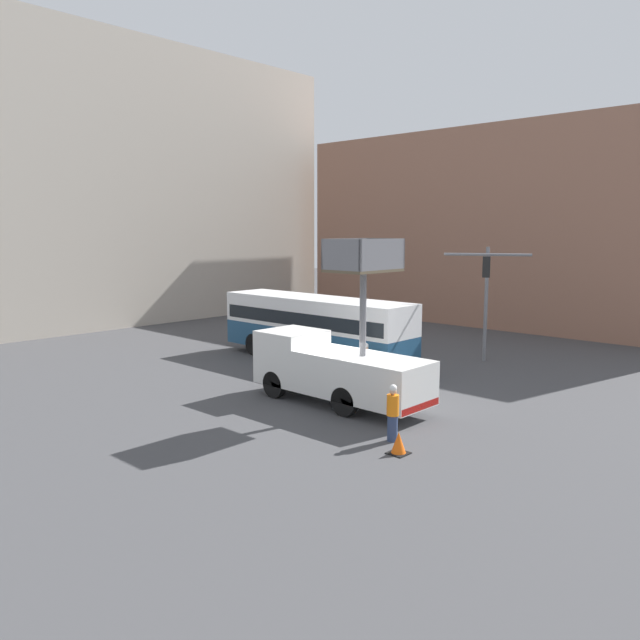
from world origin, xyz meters
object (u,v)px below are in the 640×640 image
traffic_cone_near_truck (399,444)px  road_worker_directing (366,364)px  utility_truck (336,365)px  road_worker_near_truck (393,413)px  city_bus (316,324)px  traffic_light_pole (486,286)px

traffic_cone_near_truck → road_worker_directing: bearing=45.5°
utility_truck → traffic_cone_near_truck: utility_truck is taller
road_worker_near_truck → traffic_cone_near_truck: size_ratio=2.75×
city_bus → traffic_cone_near_truck: city_bus is taller
traffic_light_pole → traffic_cone_near_truck: traffic_light_pole is taller
road_worker_directing → traffic_cone_near_truck: road_worker_directing is taller
utility_truck → city_bus: size_ratio=0.67×
road_worker_near_truck → traffic_cone_near_truck: road_worker_near_truck is taller
traffic_light_pole → road_worker_near_truck: 12.26m
city_bus → traffic_light_pole: size_ratio=1.90×
road_worker_directing → traffic_light_pole: bearing=13.1°
utility_truck → road_worker_near_truck: bearing=-115.5°
utility_truck → traffic_cone_near_truck: 5.65m
traffic_light_pole → road_worker_directing: bearing=162.6°
road_worker_near_truck → road_worker_directing: road_worker_near_truck is taller
city_bus → traffic_light_pole: bearing=-158.5°
city_bus → road_worker_near_truck: city_bus is taller
city_bus → traffic_cone_near_truck: 13.29m
city_bus → road_worker_near_truck: size_ratio=5.97×
traffic_light_pole → road_worker_directing: (-6.42, 2.01, -3.00)m
utility_truck → city_bus: bearing=48.9°
utility_truck → city_bus: 7.75m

